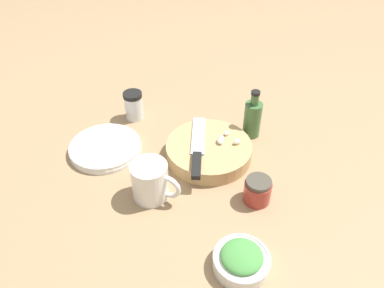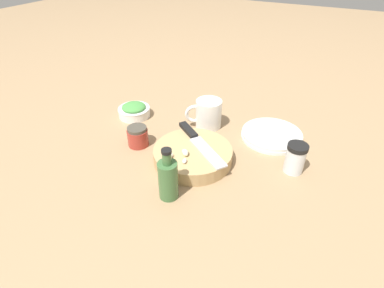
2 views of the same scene
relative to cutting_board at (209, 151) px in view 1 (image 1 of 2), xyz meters
The scene contains 10 objects.
ground_plane 0.05m from the cutting_board, 66.68° to the left, with size 5.00×5.00×0.00m, color #997A56.
cutting_board is the anchor object (origin of this frame).
chef_knife 0.05m from the cutting_board, 94.48° to the left, with size 0.21×0.16×0.01m.
garlic_cloves 0.05m from the cutting_board, 105.29° to the right, with size 0.06×0.06×0.02m.
herb_bowl 0.33m from the cutting_board, 155.65° to the left, with size 0.11×0.11×0.05m.
spice_jar 0.28m from the cutting_board, 17.48° to the left, with size 0.05×0.05×0.09m.
coffee_mug 0.20m from the cutting_board, 102.11° to the left, with size 0.11×0.09×0.09m.
plate_stack 0.28m from the cutting_board, 51.86° to the left, with size 0.19×0.19×0.02m.
honey_jar 0.18m from the cutting_board, behind, with size 0.06×0.06×0.06m.
oil_bottle 0.16m from the cutting_board, 85.76° to the right, with size 0.05×0.05×0.14m.
Camera 1 is at (-0.61, 0.40, 0.66)m, focal length 35.00 mm.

